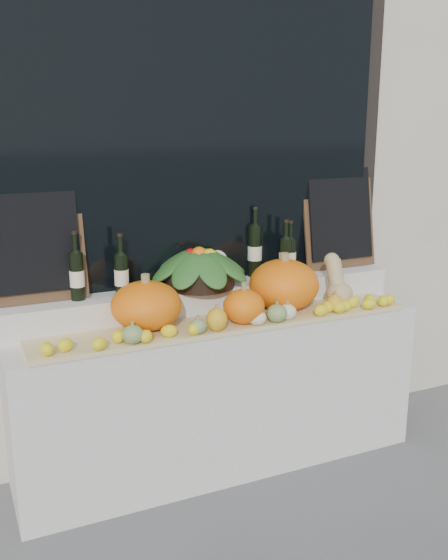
{
  "coord_description": "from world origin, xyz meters",
  "views": [
    {
      "loc": [
        -1.32,
        -1.47,
        1.97
      ],
      "look_at": [
        0.0,
        1.45,
        1.12
      ],
      "focal_mm": 40.0,
      "sensor_mm": 36.0,
      "label": 1
    }
  ],
  "objects_px": {
    "butternut_squash": "(337,285)",
    "wine_bottle_tall": "(255,251)",
    "pumpkin_right": "(284,285)",
    "pumpkin_left": "(146,306)",
    "produce_bowl": "(199,267)"
  },
  "relations": [
    {
      "from": "pumpkin_right",
      "to": "wine_bottle_tall",
      "type": "distance_m",
      "value": 0.31
    },
    {
      "from": "pumpkin_left",
      "to": "butternut_squash",
      "type": "xyz_separation_m",
      "value": [
        1.13,
        -0.05,
        -0.0
      ]
    },
    {
      "from": "pumpkin_right",
      "to": "wine_bottle_tall",
      "type": "xyz_separation_m",
      "value": [
        -0.05,
        0.27,
        0.15
      ]
    },
    {
      "from": "butternut_squash",
      "to": "produce_bowl",
      "type": "relative_size",
      "value": 0.49
    },
    {
      "from": "produce_bowl",
      "to": "wine_bottle_tall",
      "type": "height_order",
      "value": "wine_bottle_tall"
    },
    {
      "from": "butternut_squash",
      "to": "wine_bottle_tall",
      "type": "height_order",
      "value": "wine_bottle_tall"
    },
    {
      "from": "butternut_squash",
      "to": "produce_bowl",
      "type": "xyz_separation_m",
      "value": [
        -0.75,
        0.25,
        0.13
      ]
    },
    {
      "from": "pumpkin_right",
      "to": "produce_bowl",
      "type": "relative_size",
      "value": 0.66
    },
    {
      "from": "pumpkin_left",
      "to": "pumpkin_right",
      "type": "distance_m",
      "value": 0.81
    },
    {
      "from": "pumpkin_right",
      "to": "produce_bowl",
      "type": "xyz_separation_m",
      "value": [
        -0.43,
        0.19,
        0.1
      ]
    },
    {
      "from": "pumpkin_left",
      "to": "pumpkin_right",
      "type": "height_order",
      "value": "pumpkin_right"
    },
    {
      "from": "pumpkin_left",
      "to": "wine_bottle_tall",
      "type": "height_order",
      "value": "wine_bottle_tall"
    },
    {
      "from": "wine_bottle_tall",
      "to": "pumpkin_right",
      "type": "bearing_deg",
      "value": -80.37
    },
    {
      "from": "butternut_squash",
      "to": "wine_bottle_tall",
      "type": "distance_m",
      "value": 0.52
    },
    {
      "from": "pumpkin_left",
      "to": "pumpkin_right",
      "type": "bearing_deg",
      "value": 0.55
    }
  ]
}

